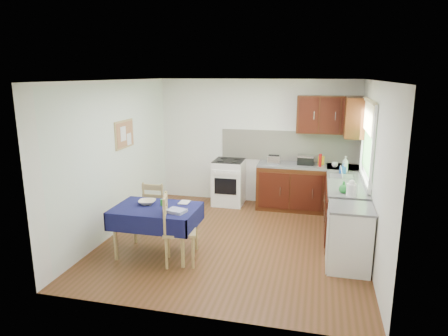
% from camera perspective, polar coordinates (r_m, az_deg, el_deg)
% --- Properties ---
extents(floor, '(4.20, 4.20, 0.00)m').
position_cam_1_polar(floor, '(6.47, 1.46, -10.32)').
color(floor, '#543316').
rests_on(floor, ground).
extents(ceiling, '(4.00, 4.20, 0.02)m').
position_cam_1_polar(ceiling, '(5.93, 1.60, 12.40)').
color(ceiling, white).
rests_on(ceiling, wall_back).
extents(wall_back, '(4.00, 0.02, 2.50)m').
position_cam_1_polar(wall_back, '(8.11, 4.64, 3.72)').
color(wall_back, white).
rests_on(wall_back, ground).
extents(wall_front, '(4.00, 0.02, 2.50)m').
position_cam_1_polar(wall_front, '(4.13, -4.60, -5.72)').
color(wall_front, white).
rests_on(wall_front, ground).
extents(wall_left, '(0.02, 4.20, 2.50)m').
position_cam_1_polar(wall_left, '(6.78, -15.25, 1.40)').
color(wall_left, white).
rests_on(wall_left, ground).
extents(wall_right, '(0.02, 4.20, 2.50)m').
position_cam_1_polar(wall_right, '(6.01, 20.54, -0.48)').
color(wall_right, white).
rests_on(wall_right, ground).
extents(base_cabinets, '(1.90, 2.30, 0.86)m').
position_cam_1_polar(base_cabinets, '(7.38, 13.95, -4.14)').
color(base_cabinets, '#381709').
rests_on(base_cabinets, ground).
extents(worktop_back, '(1.90, 0.60, 0.04)m').
position_cam_1_polar(worktop_back, '(7.80, 11.88, 0.31)').
color(worktop_back, slate).
rests_on(worktop_back, base_cabinets).
extents(worktop_right, '(0.60, 1.70, 0.04)m').
position_cam_1_polar(worktop_right, '(6.69, 17.11, -2.13)').
color(worktop_right, slate).
rests_on(worktop_right, base_cabinets).
extents(worktop_corner, '(0.60, 0.60, 0.04)m').
position_cam_1_polar(worktop_corner, '(7.81, 16.65, 0.06)').
color(worktop_corner, slate).
rests_on(worktop_corner, base_cabinets).
extents(splashback, '(2.70, 0.02, 0.60)m').
position_cam_1_polar(splashback, '(8.03, 9.20, 3.14)').
color(splashback, white).
rests_on(splashback, wall_back).
extents(upper_cabinets, '(1.20, 0.85, 0.70)m').
position_cam_1_polar(upper_cabinets, '(7.64, 15.81, 7.22)').
color(upper_cabinets, '#381709').
rests_on(upper_cabinets, wall_back).
extents(stove, '(0.60, 0.61, 0.92)m').
position_cam_1_polar(stove, '(8.08, 0.69, -2.01)').
color(stove, white).
rests_on(stove, ground).
extents(window, '(0.04, 1.48, 1.26)m').
position_cam_1_polar(window, '(6.61, 19.89, 4.32)').
color(window, '#275422').
rests_on(window, wall_right).
extents(fridge, '(0.58, 0.60, 0.89)m').
position_cam_1_polar(fridge, '(5.70, 17.47, -9.54)').
color(fridge, white).
rests_on(fridge, ground).
extents(corkboard, '(0.04, 0.62, 0.47)m').
position_cam_1_polar(corkboard, '(6.96, -14.04, 4.70)').
color(corkboard, tan).
rests_on(corkboard, wall_left).
extents(dining_table, '(1.21, 0.82, 0.73)m').
position_cam_1_polar(dining_table, '(5.87, -9.66, -6.51)').
color(dining_table, '#0F123E').
rests_on(dining_table, ground).
extents(chair_far, '(0.40, 0.40, 0.89)m').
position_cam_1_polar(chair_far, '(6.70, -9.65, -5.36)').
color(chair_far, tan).
rests_on(chair_far, ground).
extents(chair_near, '(0.55, 0.55, 1.00)m').
position_cam_1_polar(chair_near, '(5.60, -6.86, -8.43)').
color(chair_near, tan).
rests_on(chair_near, ground).
extents(toaster, '(0.24, 0.15, 0.18)m').
position_cam_1_polar(toaster, '(7.73, 7.14, 1.18)').
color(toaster, '#BBBCC0').
rests_on(toaster, worktop_back).
extents(sandwich_press, '(0.31, 0.26, 0.18)m').
position_cam_1_polar(sandwich_press, '(7.80, 11.58, 1.15)').
color(sandwich_press, black).
rests_on(sandwich_press, worktop_back).
extents(sauce_bottle, '(0.05, 0.05, 0.24)m').
position_cam_1_polar(sauce_bottle, '(7.66, 13.57, 1.08)').
color(sauce_bottle, red).
rests_on(sauce_bottle, worktop_back).
extents(yellow_packet, '(0.12, 0.08, 0.16)m').
position_cam_1_polar(yellow_packet, '(7.85, 13.70, 1.05)').
color(yellow_packet, yellow).
rests_on(yellow_packet, worktop_back).
extents(dish_rack, '(0.38, 0.29, 0.18)m').
position_cam_1_polar(dish_rack, '(7.01, 16.43, -1.05)').
color(dish_rack, gray).
rests_on(dish_rack, worktop_right).
extents(kettle, '(0.14, 0.14, 0.24)m').
position_cam_1_polar(kettle, '(5.94, 17.75, -2.84)').
color(kettle, white).
rests_on(kettle, worktop_right).
extents(cup, '(0.15, 0.15, 0.09)m').
position_cam_1_polar(cup, '(7.70, 15.55, 0.46)').
color(cup, white).
rests_on(cup, worktop_back).
extents(soap_bottle_a, '(0.15, 0.15, 0.28)m').
position_cam_1_polar(soap_bottle_a, '(7.36, 16.93, 0.53)').
color(soap_bottle_a, white).
rests_on(soap_bottle_a, worktop_right).
extents(soap_bottle_b, '(0.12, 0.12, 0.18)m').
position_cam_1_polar(soap_bottle_b, '(7.22, 16.60, -0.09)').
color(soap_bottle_b, '#1E54B4').
rests_on(soap_bottle_b, worktop_right).
extents(soap_bottle_c, '(0.19, 0.19, 0.17)m').
position_cam_1_polar(soap_bottle_c, '(6.07, 16.72, -2.63)').
color(soap_bottle_c, '#238333').
rests_on(soap_bottle_c, worktop_right).
extents(plate_bowl, '(0.29, 0.29, 0.06)m').
position_cam_1_polar(plate_bowl, '(5.98, -10.93, -4.80)').
color(plate_bowl, beige).
rests_on(plate_bowl, dining_table).
extents(book, '(0.15, 0.20, 0.02)m').
position_cam_1_polar(book, '(5.98, -6.35, -4.86)').
color(book, white).
rests_on(book, dining_table).
extents(spice_jar, '(0.05, 0.05, 0.09)m').
position_cam_1_polar(spice_jar, '(5.87, -8.86, -4.89)').
color(spice_jar, green).
rests_on(spice_jar, dining_table).
extents(tea_towel, '(0.29, 0.25, 0.04)m').
position_cam_1_polar(tea_towel, '(5.57, -6.81, -6.11)').
color(tea_towel, navy).
rests_on(tea_towel, dining_table).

